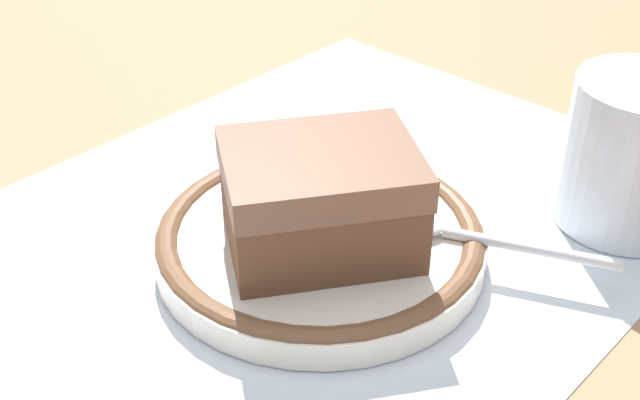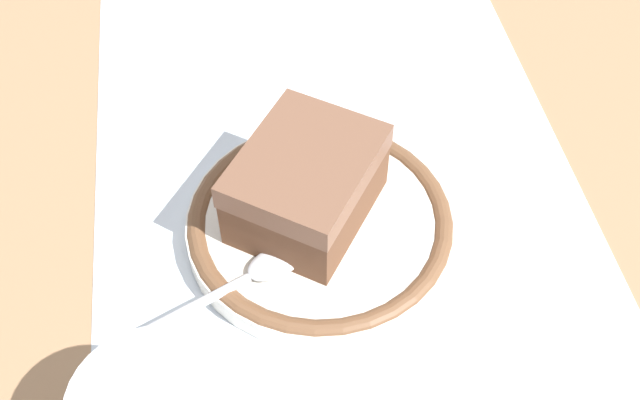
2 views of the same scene
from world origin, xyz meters
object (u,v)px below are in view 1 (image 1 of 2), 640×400
object	(u,v)px
plate	(320,240)
cake_slice	(321,199)
cup	(633,161)
spoon	(444,230)

from	to	relation	value
plate	cake_slice	xyz separation A→B (m)	(-0.01, -0.01, 0.03)
cup	spoon	bearing A→B (deg)	153.18
plate	cake_slice	world-z (taller)	cake_slice
cup	cake_slice	bearing A→B (deg)	147.63
plate	cup	distance (m)	0.18
plate	cup	size ratio (longest dim) A/B	2.07
cake_slice	cup	bearing A→B (deg)	-32.37
spoon	cup	distance (m)	0.12
spoon	cake_slice	bearing A→B (deg)	137.73
spoon	plate	bearing A→B (deg)	128.28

